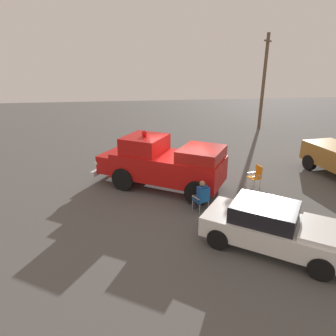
% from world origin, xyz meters
% --- Properties ---
extents(ground_plane, '(60.00, 60.00, 0.00)m').
position_xyz_m(ground_plane, '(0.00, 0.00, 0.00)').
color(ground_plane, '#514F4C').
extents(vintage_fire_truck, '(5.01, 6.19, 2.59)m').
position_xyz_m(vintage_fire_truck, '(0.57, 0.68, 1.20)').
color(vintage_fire_truck, black).
rests_on(vintage_fire_truck, ground).
extents(classic_hot_rod, '(4.09, 4.60, 1.46)m').
position_xyz_m(classic_hot_rod, '(-4.58, -2.12, 0.75)').
color(classic_hot_rod, black).
rests_on(classic_hot_rod, ground).
extents(lawn_chair_near_truck, '(0.66, 0.66, 1.02)m').
position_xyz_m(lawn_chair_near_truck, '(-1.99, -0.52, 0.59)').
color(lawn_chair_near_truck, '#B7BABF').
rests_on(lawn_chair_near_truck, ground).
extents(lawn_chair_by_car, '(0.61, 0.61, 1.02)m').
position_xyz_m(lawn_chair_by_car, '(3.89, 0.63, 0.59)').
color(lawn_chair_by_car, '#B7BABF').
rests_on(lawn_chair_by_car, ground).
extents(lawn_chair_spare, '(0.59, 0.58, 1.02)m').
position_xyz_m(lawn_chair_spare, '(0.05, -3.56, 0.59)').
color(lawn_chair_spare, '#B7BABF').
rests_on(lawn_chair_spare, ground).
extents(spectator_seated, '(0.64, 0.57, 1.29)m').
position_xyz_m(spectator_seated, '(-1.87, -0.46, 0.70)').
color(spectator_seated, '#383842').
rests_on(spectator_seated, ground).
extents(utility_pole, '(1.37, 1.19, 7.42)m').
position_xyz_m(utility_pole, '(11.58, -8.80, 3.85)').
color(utility_pole, brown).
rests_on(utility_pole, ground).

